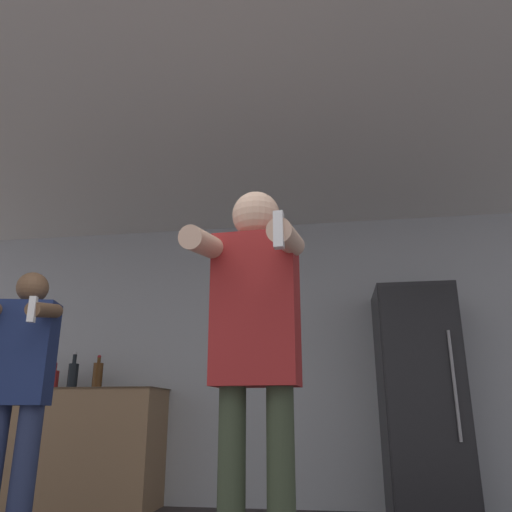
{
  "coord_description": "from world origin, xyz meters",
  "views": [
    {
      "loc": [
        0.82,
        -1.22,
        0.76
      ],
      "look_at": [
        0.51,
        0.88,
        1.44
      ],
      "focal_mm": 35.0,
      "sensor_mm": 36.0,
      "label": 1
    }
  ],
  "objects": [
    {
      "name": "bottle_green_wine",
      "position": [
        -1.5,
        3.1,
        1.11
      ],
      "size": [
        0.09,
        0.09,
        0.33
      ],
      "color": "black",
      "rests_on": "counter"
    },
    {
      "name": "bottle_short_whiskey",
      "position": [
        -1.26,
        3.1,
        1.1
      ],
      "size": [
        0.09,
        0.09,
        0.29
      ],
      "color": "#563314",
      "rests_on": "counter"
    },
    {
      "name": "person_woman_foreground",
      "position": [
        0.51,
        0.86,
        1.08
      ],
      "size": [
        0.47,
        0.53,
        1.74
      ],
      "color": "#38422D",
      "rests_on": "ground_plane"
    },
    {
      "name": "refrigerator",
      "position": [
        1.51,
        3.06,
        0.88
      ],
      "size": [
        0.61,
        0.69,
        1.76
      ],
      "color": "#262628",
      "rests_on": "ground_plane"
    },
    {
      "name": "person_man_side",
      "position": [
        -1.0,
        1.54,
        0.91
      ],
      "size": [
        0.48,
        0.56,
        1.61
      ],
      "color": "navy",
      "rests_on": "ground_plane"
    },
    {
      "name": "counter",
      "position": [
        -1.48,
        3.12,
        0.49
      ],
      "size": [
        1.63,
        0.56,
        0.98
      ],
      "color": "#997551",
      "rests_on": "ground_plane"
    },
    {
      "name": "bottle_red_label",
      "position": [
        -1.89,
        3.1,
        1.08
      ],
      "size": [
        0.09,
        0.09,
        0.28
      ],
      "color": "#194723",
      "rests_on": "counter"
    },
    {
      "name": "ceiling_slab",
      "position": [
        0.0,
        1.69,
        2.57
      ],
      "size": [
        7.0,
        3.9,
        0.05
      ],
      "color": "silver",
      "rests_on": "wall_back"
    },
    {
      "name": "wall_back",
      "position": [
        0.0,
        3.41,
        1.27
      ],
      "size": [
        7.0,
        0.06,
        2.55
      ],
      "color": "#B2B7BC",
      "rests_on": "ground_plane"
    },
    {
      "name": "bottle_clear_vodka",
      "position": [
        -1.69,
        3.1,
        1.07
      ],
      "size": [
        0.09,
        0.09,
        0.24
      ],
      "color": "maroon",
      "rests_on": "counter"
    }
  ]
}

